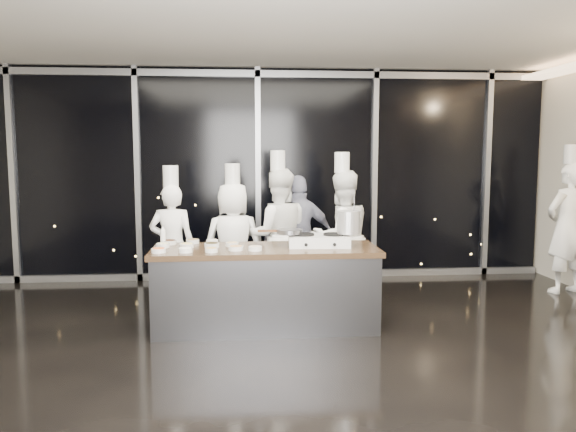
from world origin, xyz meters
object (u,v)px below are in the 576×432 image
demo_counter (266,288)px  chef_far_left (172,244)px  frying_pan (289,231)px  chef_right (341,237)px  chef_side (567,226)px  chef_center (278,235)px  stove (319,240)px  chef_left (233,243)px  stock_pot (348,222)px  guest (299,237)px

demo_counter → chef_far_left: (-1.12, 0.94, 0.35)m
demo_counter → frying_pan: bearing=16.1°
chef_right → chef_far_left: bearing=-18.2°
chef_right → chef_side: size_ratio=0.95×
frying_pan → chef_side: 4.11m
frying_pan → chef_center: size_ratio=0.26×
stove → chef_right: size_ratio=0.36×
stove → chef_far_left: (-1.72, 0.89, -0.17)m
stove → chef_side: chef_side is taller
demo_counter → chef_left: bearing=110.1°
chef_left → stove: bearing=123.5°
frying_pan → chef_center: bearing=96.2°
frying_pan → stock_pot: (0.66, -0.04, 0.10)m
demo_counter → chef_side: (4.20, 1.24, 0.47)m
guest → chef_center: bearing=21.7°
frying_pan → chef_side: size_ratio=0.25×
demo_counter → chef_center: chef_center is taller
guest → stove: bearing=82.8°
stock_pot → chef_far_left: chef_far_left is taller
chef_left → chef_right: chef_right is taller
stock_pot → chef_center: bearing=123.3°
stove → guest: bearing=97.4°
demo_counter → chef_right: 1.45m
chef_side → guest: bearing=-18.1°
stove → stock_pot: bearing=0.5°
guest → chef_side: (3.69, -0.07, 0.11)m
frying_pan → chef_side: chef_side is taller
chef_left → guest: 0.93m
chef_center → chef_left: bearing=9.9°
chef_side → stock_pot: bearing=3.2°
stock_pot → chef_far_left: size_ratio=0.14×
frying_pan → chef_side: (3.94, 1.16, -0.14)m
chef_far_left → chef_left: bearing=-171.8°
chef_center → guest: size_ratio=1.20×
chef_far_left → stove: bearing=156.3°
stove → chef_center: (-0.38, 1.07, -0.09)m
chef_center → chef_right: bearing=166.5°
stock_pot → chef_left: chef_left is taller
chef_center → chef_right: (0.80, -0.17, -0.01)m
demo_counter → chef_left: chef_left is taller
demo_counter → frying_pan: frying_pan is taller
chef_right → stove: bearing=46.7°
stove → chef_side: bearing=21.8°
chef_far_left → chef_right: 2.13m
chef_center → chef_far_left: bearing=5.9°
chef_center → guest: 0.36m
chef_left → chef_far_left: bearing=-7.4°
demo_counter → chef_far_left: chef_far_left is taller
frying_pan → chef_far_left: size_ratio=0.28×
chef_left → chef_right: size_ratio=0.93×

